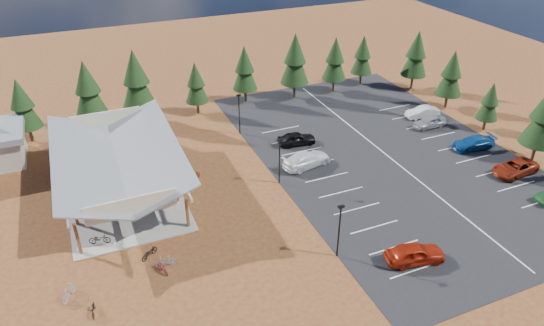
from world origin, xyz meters
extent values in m
plane|color=#5F2719|center=(0.00, 0.00, 0.00)|extent=(140.00, 140.00, 0.00)
cube|color=black|center=(18.50, 3.00, 0.02)|extent=(27.00, 44.00, 0.04)
cube|color=gray|center=(-10.00, 7.00, 0.05)|extent=(10.60, 18.60, 0.10)
cube|color=brown|center=(-14.60, -1.40, 1.60)|extent=(0.25, 0.25, 3.00)
cube|color=brown|center=(-14.60, 2.80, 1.60)|extent=(0.25, 0.25, 3.00)
cube|color=brown|center=(-14.60, 7.00, 1.60)|extent=(0.25, 0.25, 3.00)
cube|color=brown|center=(-14.60, 11.20, 1.60)|extent=(0.25, 0.25, 3.00)
cube|color=brown|center=(-14.60, 15.40, 1.60)|extent=(0.25, 0.25, 3.00)
cube|color=brown|center=(-5.40, -1.40, 1.60)|extent=(0.25, 0.25, 3.00)
cube|color=brown|center=(-5.40, 2.80, 1.60)|extent=(0.25, 0.25, 3.00)
cube|color=brown|center=(-5.40, 7.00, 1.60)|extent=(0.25, 0.25, 3.00)
cube|color=brown|center=(-5.40, 11.20, 1.60)|extent=(0.25, 0.25, 3.00)
cube|color=brown|center=(-5.40, 15.40, 1.60)|extent=(0.25, 0.25, 3.00)
cube|color=beige|center=(-15.00, 7.00, 3.10)|extent=(0.22, 18.00, 0.35)
cube|color=beige|center=(-5.00, 7.00, 3.10)|extent=(0.22, 18.00, 0.35)
cube|color=slate|center=(-12.90, 7.00, 4.00)|extent=(5.85, 19.40, 2.13)
cube|color=slate|center=(-7.10, 7.00, 4.00)|extent=(5.85, 19.40, 2.13)
cube|color=beige|center=(-10.00, -2.00, 3.90)|extent=(7.50, 0.15, 1.80)
cube|color=beige|center=(-10.00, 16.00, 3.90)|extent=(7.50, 0.15, 1.80)
cylinder|color=black|center=(5.00, -10.00, 2.50)|extent=(0.14, 0.14, 5.00)
cube|color=black|center=(5.00, -10.00, 5.05)|extent=(0.50, 0.25, 0.18)
cylinder|color=black|center=(5.00, 2.00, 2.50)|extent=(0.14, 0.14, 5.00)
cube|color=black|center=(5.00, 2.00, 5.05)|extent=(0.50, 0.25, 0.18)
cylinder|color=black|center=(5.00, 14.00, 2.50)|extent=(0.14, 0.14, 5.00)
cube|color=black|center=(5.00, 14.00, 5.05)|extent=(0.50, 0.25, 0.18)
cylinder|color=#462C19|center=(-4.58, 4.95, 0.45)|extent=(0.60, 0.60, 0.90)
cylinder|color=#462C19|center=(-3.14, 6.11, 0.45)|extent=(0.60, 0.60, 0.90)
cylinder|color=#382314|center=(-18.44, 21.80, 0.96)|extent=(0.36, 0.36, 1.92)
cone|color=black|center=(-18.44, 21.80, 4.21)|extent=(3.37, 3.37, 4.60)
cone|color=black|center=(-18.44, 21.80, 6.13)|extent=(2.60, 2.60, 3.45)
cylinder|color=#382314|center=(-11.16, 21.93, 1.09)|extent=(0.36, 0.36, 2.19)
cone|color=black|center=(-11.16, 21.93, 4.81)|extent=(3.85, 3.85, 5.25)
cone|color=black|center=(-11.16, 21.93, 7.00)|extent=(2.97, 2.97, 3.94)
cylinder|color=#382314|center=(-5.47, 21.67, 1.17)|extent=(0.36, 0.36, 2.35)
cone|color=black|center=(-5.47, 21.67, 5.16)|extent=(4.13, 4.13, 5.63)
cone|color=black|center=(-5.47, 21.67, 7.51)|extent=(3.19, 3.19, 4.23)
cylinder|color=#382314|center=(1.90, 21.75, 0.85)|extent=(0.36, 0.36, 1.71)
cone|color=black|center=(1.90, 21.75, 3.76)|extent=(3.01, 3.01, 4.10)
cone|color=black|center=(1.90, 21.75, 5.47)|extent=(2.32, 2.32, 3.08)
cylinder|color=#382314|center=(8.99, 22.85, 0.97)|extent=(0.36, 0.36, 1.94)
cone|color=black|center=(8.99, 22.85, 4.26)|extent=(3.41, 3.41, 4.65)
cone|color=black|center=(8.99, 22.85, 6.20)|extent=(2.63, 2.63, 3.49)
cylinder|color=#382314|center=(15.83, 21.50, 1.13)|extent=(0.36, 0.36, 2.26)
cone|color=black|center=(15.83, 21.50, 4.96)|extent=(3.97, 3.97, 5.41)
cone|color=black|center=(15.83, 21.50, 7.22)|extent=(3.07, 3.07, 4.06)
cylinder|color=#382314|center=(22.05, 21.41, 0.98)|extent=(0.36, 0.36, 1.96)
cone|color=black|center=(22.05, 21.41, 4.31)|extent=(3.45, 3.45, 4.70)
cone|color=black|center=(22.05, 21.41, 6.27)|extent=(2.66, 2.66, 3.52)
cylinder|color=#382314|center=(27.24, 22.36, 0.90)|extent=(0.36, 0.36, 1.80)
cone|color=black|center=(27.24, 22.36, 3.96)|extent=(3.17, 3.17, 4.33)
cone|color=black|center=(27.24, 22.36, 5.77)|extent=(2.45, 2.45, 3.24)
cylinder|color=#382314|center=(32.60, -4.73, 1.11)|extent=(0.36, 0.36, 2.23)
cone|color=black|center=(32.60, -4.73, 4.90)|extent=(3.92, 3.92, 5.35)
cylinder|color=#382314|center=(33.32, 3.30, 0.75)|extent=(0.36, 0.36, 1.50)
cone|color=black|center=(33.32, 3.30, 3.31)|extent=(2.64, 2.64, 3.61)
cone|color=black|center=(33.32, 3.30, 4.81)|extent=(2.04, 2.04, 2.71)
cylinder|color=#382314|center=(33.35, 10.46, 0.97)|extent=(0.36, 0.36, 1.95)
cone|color=black|center=(33.35, 10.46, 4.28)|extent=(3.42, 3.42, 4.67)
cone|color=black|center=(33.35, 10.46, 6.23)|extent=(2.65, 2.65, 3.50)
cylinder|color=#382314|center=(33.30, 17.91, 1.05)|extent=(0.36, 0.36, 2.10)
cone|color=black|center=(33.30, 17.91, 4.62)|extent=(3.70, 3.70, 5.04)
cone|color=black|center=(33.30, 17.91, 6.73)|extent=(2.86, 2.86, 3.78)
imported|color=black|center=(-12.99, -0.78, 0.58)|extent=(1.92, 1.11, 0.95)
imported|color=gray|center=(-13.39, 4.26, 0.61)|extent=(1.72, 0.64, 1.01)
imported|color=#214D98|center=(-12.13, 7.99, 0.55)|extent=(1.80, 1.12, 0.89)
imported|color=maroon|center=(-13.04, 12.70, 0.55)|extent=(1.55, 0.81, 0.90)
imported|color=black|center=(-8.83, 2.35, 0.57)|extent=(1.85, 0.81, 0.95)
imported|color=gray|center=(-8.43, 6.46, 0.60)|extent=(1.65, 0.49, 0.99)
imported|color=navy|center=(-6.43, 8.23, 0.59)|extent=(1.87, 0.67, 0.98)
imported|color=maroon|center=(-6.53, 11.36, 0.64)|extent=(1.87, 0.88, 1.08)
imported|color=black|center=(-14.25, -8.54, 0.41)|extent=(0.72, 1.61, 0.82)
imported|color=#9EA2A7|center=(-15.75, -6.29, 0.56)|extent=(1.45, 1.85, 1.12)
imported|color=maroon|center=(-8.77, -6.33, 0.45)|extent=(0.95, 1.54, 0.89)
imported|color=black|center=(-9.40, -4.09, 0.46)|extent=(1.79, 1.55, 0.93)
imported|color=#9B9EA4|center=(-8.37, -5.72, 0.51)|extent=(1.72, 0.60, 1.02)
imported|color=maroon|center=(-2.85, 5.85, 0.49)|extent=(1.60, 1.30, 0.98)
imported|color=#9C1D0A|center=(10.46, -13.04, 0.87)|extent=(5.18, 2.91, 1.66)
imported|color=white|center=(9.07, 3.93, 0.84)|extent=(5.88, 3.33, 1.61)
imported|color=black|center=(10.18, 8.78, 0.80)|extent=(4.63, 2.33, 1.51)
imported|color=maroon|center=(28.60, -6.05, 0.77)|extent=(5.42, 2.84, 1.46)
imported|color=navy|center=(28.53, -0.04, 0.76)|extent=(5.15, 2.56, 1.44)
imported|color=gray|center=(27.37, 6.38, 0.77)|extent=(4.30, 1.76, 1.46)
imported|color=white|center=(28.40, 9.05, 0.76)|extent=(4.53, 2.14, 1.44)
camera|label=1|loc=(-11.90, -36.14, 27.38)|focal=32.00mm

